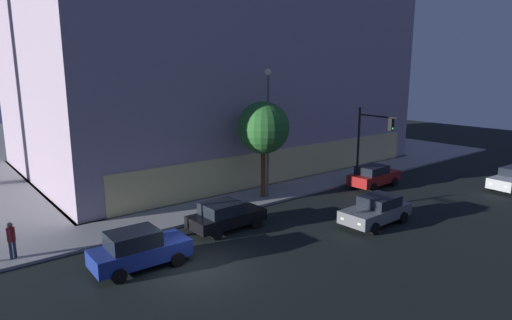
{
  "coord_description": "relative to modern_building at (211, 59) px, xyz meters",
  "views": [
    {
      "loc": [
        -9.08,
        -15.57,
        8.67
      ],
      "look_at": [
        6.16,
        3.5,
        3.58
      ],
      "focal_mm": 30.16,
      "sensor_mm": 36.0,
      "label": 1
    }
  ],
  "objects": [
    {
      "name": "ground_plane",
      "position": [
        -13.61,
        -19.71,
        -9.78
      ],
      "size": [
        120.0,
        120.0,
        0.0
      ],
      "primitive_type": "plane",
      "color": "black"
    },
    {
      "name": "traffic_light_far_corner",
      "position": [
        4.87,
        -15.04,
        -5.92
      ],
      "size": [
        0.44,
        3.65,
        5.68
      ],
      "color": "black",
      "rests_on": "sidewalk_corner"
    },
    {
      "name": "pedestrian_waiting",
      "position": [
        -19.89,
        -13.77,
        -8.6
      ],
      "size": [
        0.36,
        0.36,
        1.74
      ],
      "color": "#2D3851",
      "rests_on": "sidewalk_corner"
    },
    {
      "name": "car_blue",
      "position": [
        -15.6,
        -18.03,
        -8.9
      ],
      "size": [
        4.37,
        2.12,
        1.77
      ],
      "color": "navy",
      "rests_on": "ground"
    },
    {
      "name": "modern_building",
      "position": [
        0.0,
        0.0,
        0.0
      ],
      "size": [
        32.81,
        22.52,
        19.71
      ],
      "color": "#4C4C51",
      "rests_on": "ground"
    },
    {
      "name": "sidewalk_tree",
      "position": [
        -4.51,
        -13.31,
        -4.88
      ],
      "size": [
        3.52,
        3.52,
        6.54
      ],
      "color": "brown",
      "rests_on": "sidewalk_corner"
    },
    {
      "name": "car_red",
      "position": [
        3.92,
        -16.22,
        -8.91
      ],
      "size": [
        4.47,
        2.15,
        1.68
      ],
      "color": "maroon",
      "rests_on": "ground"
    },
    {
      "name": "sidewalk_corner",
      "position": [
        -13.61,
        15.32,
        -9.71
      ],
      "size": [
        80.0,
        60.0,
        0.15
      ],
      "primitive_type": "cube",
      "color": "gray",
      "rests_on": "ground"
    },
    {
      "name": "street_lamp_sidewalk",
      "position": [
        -4.25,
        -13.48,
        -4.27
      ],
      "size": [
        0.44,
        0.44,
        8.64
      ],
      "color": "#575757",
      "rests_on": "sidewalk_corner"
    },
    {
      "name": "car_black",
      "position": [
        -9.88,
        -16.53,
        -8.97
      ],
      "size": [
        4.33,
        2.19,
        1.6
      ],
      "color": "black",
      "rests_on": "ground"
    },
    {
      "name": "car_grey",
      "position": [
        -2.62,
        -21.23,
        -8.95
      ],
      "size": [
        4.54,
        2.21,
        1.62
      ],
      "color": "slate",
      "rests_on": "ground"
    }
  ]
}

